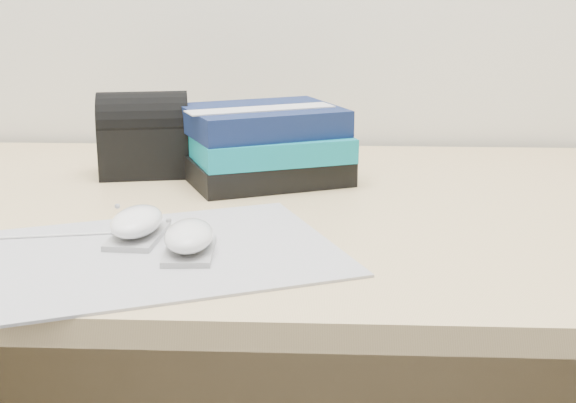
{
  "coord_description": "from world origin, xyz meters",
  "views": [
    {
      "loc": [
        -0.05,
        0.52,
        1.03
      ],
      "look_at": [
        -0.1,
        1.44,
        0.77
      ],
      "focal_mm": 50.0,
      "sensor_mm": 36.0,
      "label": 1
    }
  ],
  "objects_px": {
    "book_stack": "(265,145)",
    "pouch": "(144,135)",
    "mouse_front": "(189,238)",
    "desk": "(357,340)",
    "mouse_rear": "(137,224)"
  },
  "relations": [
    {
      "from": "mouse_rear",
      "to": "pouch",
      "type": "relative_size",
      "value": 0.68
    },
    {
      "from": "pouch",
      "to": "book_stack",
      "type": "bearing_deg",
      "value": -8.66
    },
    {
      "from": "book_stack",
      "to": "pouch",
      "type": "distance_m",
      "value": 0.19
    },
    {
      "from": "desk",
      "to": "mouse_front",
      "type": "distance_m",
      "value": 0.44
    },
    {
      "from": "mouse_front",
      "to": "pouch",
      "type": "xyz_separation_m",
      "value": [
        -0.13,
        0.38,
        0.04
      ]
    },
    {
      "from": "mouse_rear",
      "to": "mouse_front",
      "type": "bearing_deg",
      "value": -35.1
    },
    {
      "from": "mouse_rear",
      "to": "mouse_front",
      "type": "xyz_separation_m",
      "value": [
        0.07,
        -0.05,
        -0.0
      ]
    },
    {
      "from": "mouse_rear",
      "to": "pouch",
      "type": "height_order",
      "value": "pouch"
    },
    {
      "from": "desk",
      "to": "mouse_front",
      "type": "relative_size",
      "value": 15.83
    },
    {
      "from": "desk",
      "to": "mouse_rear",
      "type": "relative_size",
      "value": 15.29
    },
    {
      "from": "mouse_front",
      "to": "pouch",
      "type": "height_order",
      "value": "pouch"
    },
    {
      "from": "desk",
      "to": "mouse_front",
      "type": "bearing_deg",
      "value": -125.04
    },
    {
      "from": "desk",
      "to": "book_stack",
      "type": "bearing_deg",
      "value": 155.14
    },
    {
      "from": "mouse_rear",
      "to": "mouse_front",
      "type": "distance_m",
      "value": 0.09
    },
    {
      "from": "book_stack",
      "to": "pouch",
      "type": "relative_size",
      "value": 1.84
    }
  ]
}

